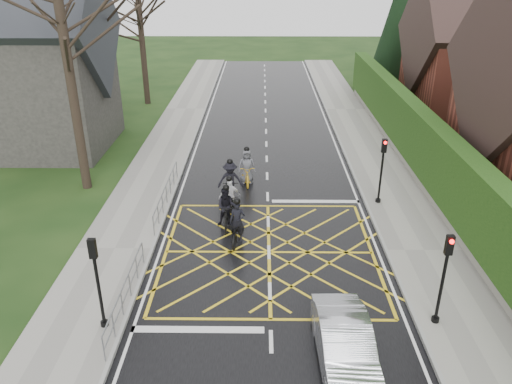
{
  "coord_description": "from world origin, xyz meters",
  "views": [
    {
      "loc": [
        -0.32,
        -16.57,
        10.34
      ],
      "look_at": [
        -0.53,
        2.75,
        1.3
      ],
      "focal_mm": 35.0,
      "sensor_mm": 36.0,
      "label": 1
    }
  ],
  "objects_px": {
    "cyclist_rear": "(237,228)",
    "cyclist_mid": "(230,184)",
    "cyclist_lead": "(247,171)",
    "car": "(345,346)",
    "cyclist_front": "(230,201)",
    "cyclist_back": "(227,211)"
  },
  "relations": [
    {
      "from": "cyclist_back",
      "to": "cyclist_front",
      "type": "height_order",
      "value": "cyclist_back"
    },
    {
      "from": "cyclist_back",
      "to": "cyclist_mid",
      "type": "bearing_deg",
      "value": 90.26
    },
    {
      "from": "car",
      "to": "cyclist_rear",
      "type": "bearing_deg",
      "value": 114.12
    },
    {
      "from": "cyclist_front",
      "to": "car",
      "type": "height_order",
      "value": "cyclist_front"
    },
    {
      "from": "cyclist_front",
      "to": "cyclist_rear",
      "type": "bearing_deg",
      "value": -101.19
    },
    {
      "from": "cyclist_mid",
      "to": "cyclist_lead",
      "type": "xyz_separation_m",
      "value": [
        0.73,
        1.84,
        -0.06
      ]
    },
    {
      "from": "cyclist_back",
      "to": "cyclist_mid",
      "type": "xyz_separation_m",
      "value": [
        -0.0,
        2.69,
        0.01
      ]
    },
    {
      "from": "cyclist_back",
      "to": "cyclist_rear",
      "type": "bearing_deg",
      "value": -67.77
    },
    {
      "from": "cyclist_rear",
      "to": "cyclist_lead",
      "type": "bearing_deg",
      "value": 94.62
    },
    {
      "from": "cyclist_mid",
      "to": "cyclist_front",
      "type": "bearing_deg",
      "value": -92.97
    },
    {
      "from": "cyclist_front",
      "to": "cyclist_back",
      "type": "bearing_deg",
      "value": -115.49
    },
    {
      "from": "cyclist_lead",
      "to": "car",
      "type": "relative_size",
      "value": 0.5
    },
    {
      "from": "cyclist_rear",
      "to": "cyclist_front",
      "type": "bearing_deg",
      "value": 107.78
    },
    {
      "from": "cyclist_rear",
      "to": "cyclist_mid",
      "type": "xyz_separation_m",
      "value": [
        -0.51,
        3.95,
        0.12
      ]
    },
    {
      "from": "cyclist_back",
      "to": "cyclist_mid",
      "type": "height_order",
      "value": "cyclist_mid"
    },
    {
      "from": "cyclist_lead",
      "to": "cyclist_mid",
      "type": "bearing_deg",
      "value": -117.56
    },
    {
      "from": "car",
      "to": "cyclist_lead",
      "type": "bearing_deg",
      "value": 101.93
    },
    {
      "from": "cyclist_rear",
      "to": "cyclist_lead",
      "type": "distance_m",
      "value": 5.79
    },
    {
      "from": "cyclist_rear",
      "to": "cyclist_front",
      "type": "xyz_separation_m",
      "value": [
        -0.45,
        2.3,
        0.07
      ]
    },
    {
      "from": "cyclist_mid",
      "to": "car",
      "type": "height_order",
      "value": "cyclist_mid"
    },
    {
      "from": "cyclist_front",
      "to": "cyclist_lead",
      "type": "xyz_separation_m",
      "value": [
        0.66,
        3.49,
        -0.01
      ]
    },
    {
      "from": "cyclist_rear",
      "to": "cyclist_mid",
      "type": "relative_size",
      "value": 0.95
    }
  ]
}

